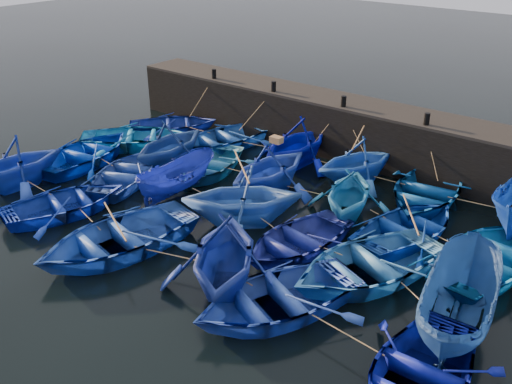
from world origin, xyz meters
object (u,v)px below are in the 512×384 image
Objects in this scene: boat_0 at (174,124)px; wooden_crate at (276,140)px; boat_13 at (87,153)px; boat_20 at (13,163)px; boat_8 at (210,164)px.

wooden_crate reaches higher than boat_0.
boat_13 is (-0.09, -5.49, 0.08)m from boat_0.
wooden_crate is at bearing 39.95° from boat_20.
boat_8 is at bearing -162.96° from boat_13.
wooden_crate reaches higher than boat_13.
boat_8 is (5.18, -2.76, -0.01)m from boat_0.
boat_0 reaches higher than boat_8.
boat_13 is (-5.26, -2.73, 0.09)m from boat_8.
boat_13 is 3.53m from boat_20.
boat_20 is at bearing -146.32° from boat_8.
boat_13 is 9.50m from wooden_crate.
boat_0 is 0.86× the size of boat_13.
wooden_crate is at bearing -12.71° from boat_8.
boat_0 is 9.52× the size of wooden_crate.
boat_20 is at bearing -144.91° from wooden_crate.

